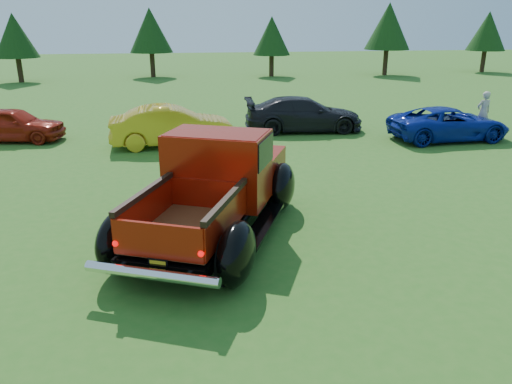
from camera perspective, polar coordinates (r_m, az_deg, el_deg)
name	(u,v)px	position (r m, az deg, el deg)	size (l,w,h in m)	color
ground	(256,246)	(9.70, -0.01, -6.23)	(120.00, 120.00, 0.00)	#2D631C
tree_west	(15,36)	(39.14, -25.86, 15.78)	(2.94, 2.94, 4.60)	#332114
tree_mid_left	(150,30)	(39.70, -11.99, 17.62)	(3.20, 3.20, 5.00)	#332114
tree_mid_right	(272,36)	(39.38, 1.81, 17.39)	(2.82, 2.82, 4.40)	#332114
tree_east	(388,26)	(41.53, 14.88, 17.84)	(3.46, 3.46, 5.40)	#332114
tree_far_east	(487,31)	(46.68, 24.93, 16.33)	(3.07, 3.07, 4.80)	#332114
pickup_truck	(219,184)	(10.22, -4.30, 0.94)	(4.28, 5.87, 2.05)	black
show_car_red	(12,124)	(19.97, -26.10, 6.96)	(1.44, 3.58, 1.22)	#9E1E0E
show_car_yellow	(172,126)	(17.50, -9.55, 7.45)	(1.46, 4.19, 1.38)	gold
show_car_grey	(303,114)	(19.74, 5.45, 8.85)	(1.85, 4.56, 1.32)	black
show_car_blue	(449,124)	(19.45, 21.17, 7.29)	(1.97, 4.26, 1.18)	navy
spectator	(483,112)	(21.11, 24.54, 8.27)	(0.58, 0.38, 1.60)	#AFA598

